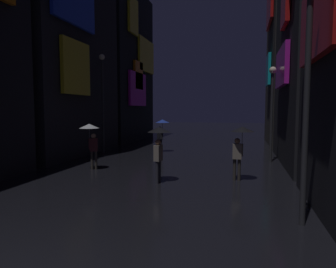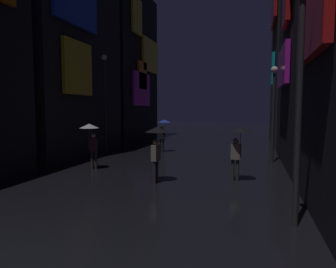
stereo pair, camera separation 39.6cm
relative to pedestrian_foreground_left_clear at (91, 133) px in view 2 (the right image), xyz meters
name	(u,v)px [view 2 (the right image)]	position (x,y,z in m)	size (l,w,h in m)	color
building_left_far	(122,67)	(-4.25, 12.99, 4.97)	(4.25, 8.35, 13.27)	black
building_right_far	(302,46)	(10.70, 12.86, 5.93)	(4.25, 8.07, 15.17)	#33302D
pedestrian_foreground_left_clear	(91,133)	(0.00, 0.00, 0.00)	(0.90, 0.90, 2.12)	#38332D
pedestrian_midstreet_left_blue	(164,126)	(1.64, 6.31, 0.00)	(0.90, 0.90, 2.12)	black
pedestrian_near_crossing_black	(156,139)	(3.71, -1.58, 0.00)	(0.90, 0.90, 2.12)	#2D2D38
pedestrian_foreground_right_black	(239,138)	(6.70, -0.50, 0.00)	(0.90, 0.90, 2.12)	#38332D
streetlamp_right_far	(273,102)	(8.21, 4.16, 1.49)	(0.36, 0.36, 4.98)	#2D2D33
streetlamp_left_far	(105,93)	(-1.79, 4.85, 2.14)	(0.36, 0.36, 6.19)	#2D2D33
streetlamp_right_near	(300,77)	(8.21, -4.79, 1.86)	(0.36, 0.36, 5.66)	#2D2D33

